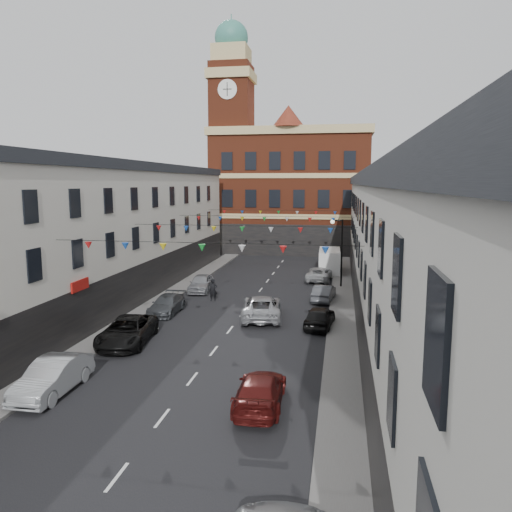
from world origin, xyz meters
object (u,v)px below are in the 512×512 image
Objects in this scene: car_left_b at (53,377)px; white_van at (329,261)px; car_right_f at (319,274)px; car_right_d at (320,317)px; car_right_e at (324,293)px; car_left_d at (167,305)px; street_lamp at (339,244)px; moving_car at (262,307)px; car_right_c at (260,391)px; car_left_e at (201,283)px; car_left_c at (127,331)px; pedestrian at (213,290)px.

car_left_b is 0.85× the size of white_van.
car_right_f is at bearing -101.97° from white_van.
car_right_d is 7.23m from car_right_e.
car_left_b is at bearing -91.56° from car_left_d.
street_lamp is 4.64m from car_right_f.
car_left_d is at bearing -8.73° from moving_car.
car_right_c is 27.10m from car_right_f.
car_left_e is at bearing -57.02° from moving_car.
moving_car reaches higher than car_right_d.
car_right_c is at bearing 90.47° from car_right_f.
car_right_e is at bearing -132.35° from moving_car.
car_right_c is at bearing 1.19° from car_left_b.
car_right_c is (9.10, 0.27, -0.08)m from car_left_b.
car_left_c is (0.32, 6.96, -0.01)m from car_left_b.
moving_car reaches higher than car_right_f.
car_right_f is at bearing -94.37° from car_right_c.
car_right_d is (1.90, 11.81, 0.02)m from car_right_c.
street_lamp is at bearing -88.65° from car_right_d.
car_left_d is 1.08× the size of car_right_d.
moving_car reaches higher than car_left_d.
moving_car is (7.02, 13.60, 0.02)m from car_left_b.
car_left_b is 13.74m from car_left_d.
car_left_e reaches higher than car_right_e.
car_left_b is 0.82× the size of moving_car.
car_left_d is 21.18m from white_van.
white_van is at bearing 38.15° from pedestrian.
car_left_c is 0.96× the size of moving_car.
car_right_d reaches higher than car_right_f.
car_left_b is (-12.05, -24.57, -3.15)m from street_lamp.
street_lamp reaches higher than car_right_e.
car_right_c is (8.78, -6.69, -0.07)m from car_left_c.
pedestrian reaches higher than car_left_c.
white_van reaches higher than car_left_c.
street_lamp is at bearing 49.82° from car_left_c.
moving_car reaches higher than car_right_e.
street_lamp is 1.07× the size of moving_car.
car_right_d is at bearing 96.58° from car_right_e.
car_right_d is at bearing -91.73° from white_van.
car_right_f is 14.13m from moving_car.
pedestrian is at bearing -51.52° from moving_car.
white_van is (10.78, 24.95, 0.45)m from car_left_c.
moving_car is (6.39, -7.48, 0.06)m from car_left_e.
car_right_e is (10.68, 12.35, -0.09)m from car_left_c.
street_lamp reaches higher than car_right_f.
car_left_d is at bearing -2.60° from car_right_d.
car_right_e is (-1.05, -5.25, -3.25)m from street_lamp.
street_lamp is at bearing 12.92° from car_left_e.
car_left_d is 0.94× the size of car_right_c.
car_left_b is at bearing 72.36° from car_right_f.
car_right_f reaches higher than car_right_e.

